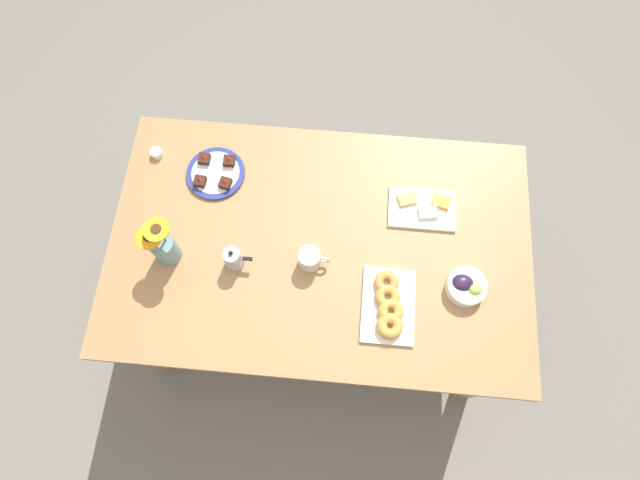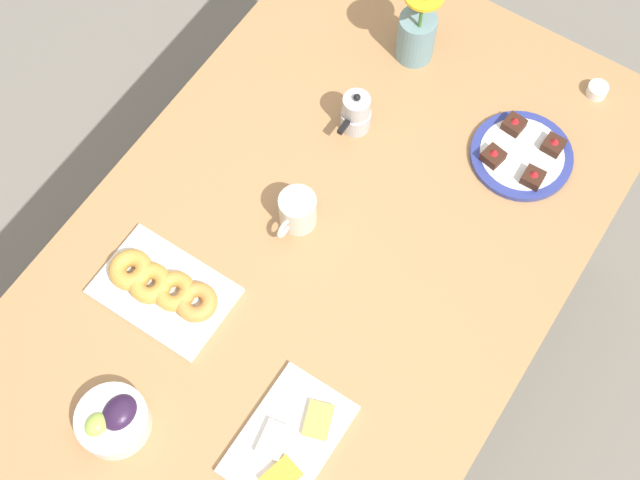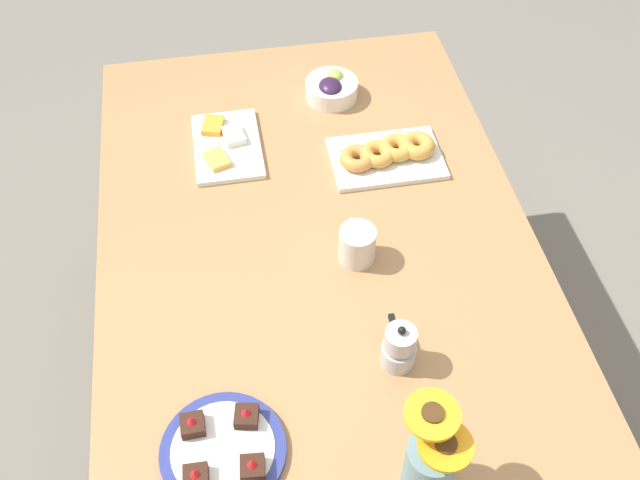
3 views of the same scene
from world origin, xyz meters
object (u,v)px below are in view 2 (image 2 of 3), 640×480
coffee_mug (297,211)px  cheese_platter (289,441)px  dessert_plate (522,155)px  flower_vase (417,32)px  moka_pot (356,113)px  dining_table (320,264)px  jam_cup_honey (597,90)px  croissant_platter (162,288)px  grape_bowl (113,420)px

coffee_mug → cheese_platter: coffee_mug is taller
cheese_platter → dessert_plate: 0.83m
flower_vase → moka_pot: 0.25m
dining_table → cheese_platter: size_ratio=6.15×
flower_vase → moka_pot: size_ratio=2.02×
dessert_plate → moka_pot: bearing=-69.7°
coffee_mug → dessert_plate: size_ratio=0.50×
jam_cup_honey → flower_vase: size_ratio=0.20×
cheese_platter → moka_pot: size_ratio=2.18×
cheese_platter → moka_pot: 0.75m
dining_table → cheese_platter: cheese_platter is taller
coffee_mug → flower_vase: size_ratio=0.49×
coffee_mug → croissant_platter: size_ratio=0.42×
dining_table → dessert_plate: dessert_plate is taller
grape_bowl → dessert_plate: bearing=158.6°
grape_bowl → flower_vase: size_ratio=0.60×
cheese_platter → flower_vase: size_ratio=1.08×
flower_vase → jam_cup_honey: bearing=107.9°
croissant_platter → moka_pot: 0.59m
grape_bowl → jam_cup_honey: 1.31m
coffee_mug → moka_pot: size_ratio=0.99×
dining_table → jam_cup_honey: jam_cup_honey is taller
flower_vase → moka_pot: (0.25, -0.01, -0.03)m
coffee_mug → croissant_platter: 0.33m
dessert_plate → moka_pot: size_ratio=1.96×
dessert_plate → cheese_platter: bearing=-5.5°
coffee_mug → croissant_platter: coffee_mug is taller
grape_bowl → moka_pot: (-0.85, 0.02, 0.02)m
cheese_platter → dessert_plate: dessert_plate is taller
coffee_mug → cheese_platter: bearing=31.8°
coffee_mug → flower_vase: flower_vase is taller
dining_table → jam_cup_honey: bearing=154.9°
jam_cup_honey → dessert_plate: bearing=-15.0°
jam_cup_honey → coffee_mug: bearing=-31.3°
coffee_mug → moka_pot: moka_pot is taller
coffee_mug → moka_pot: (-0.28, -0.03, 0.00)m
dessert_plate → jam_cup_honey: bearing=165.0°
cheese_platter → croissant_platter: croissant_platter is taller
moka_pot → jam_cup_honey: bearing=131.9°
cheese_platter → flower_vase: (-0.94, -0.27, 0.07)m
dining_table → cheese_platter: (0.38, 0.18, 0.10)m
cheese_platter → jam_cup_honey: cheese_platter is taller
coffee_mug → grape_bowl: coffee_mug is taller
dessert_plate → moka_pot: 0.39m
grape_bowl → croissant_platter: 0.29m
croissant_platter → dining_table: bearing=140.3°
dining_table → moka_pot: size_ratio=13.45×
croissant_platter → flower_vase: size_ratio=1.17×
croissant_platter → jam_cup_honey: size_ratio=5.83×
grape_bowl → croissant_platter: grape_bowl is taller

